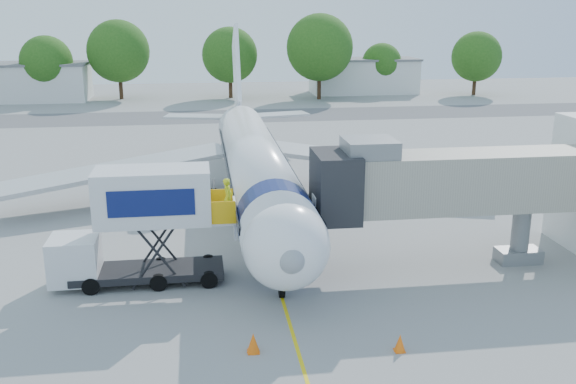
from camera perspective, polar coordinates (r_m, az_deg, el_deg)
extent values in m
plane|color=gray|center=(37.91, -2.40, -3.25)|extent=(160.00, 160.00, 0.00)
cube|color=yellow|center=(37.91, -2.40, -3.24)|extent=(0.15, 70.00, 0.01)
cube|color=#59595B|center=(78.73, -5.40, 6.73)|extent=(120.00, 10.00, 0.01)
cylinder|color=white|center=(39.94, -2.87, 2.22)|extent=(3.70, 28.00, 3.70)
sphere|color=white|center=(26.61, -0.17, -4.83)|extent=(3.70, 3.70, 3.70)
sphere|color=gray|center=(25.18, 0.31, -6.07)|extent=(1.10, 1.10, 1.10)
cone|color=white|center=(56.56, -4.42, 6.24)|extent=(3.70, 6.00, 3.70)
cube|color=white|center=(57.01, -4.58, 10.57)|extent=(0.35, 7.26, 8.29)
cube|color=#B1B3B6|center=(45.09, 8.21, 2.75)|extent=(16.17, 9.32, 1.42)
cube|color=#B1B3B6|center=(43.73, -15.11, 1.95)|extent=(16.17, 9.32, 1.42)
cylinder|color=#999BA0|center=(42.61, 4.36, 0.71)|extent=(2.10, 3.60, 2.10)
cylinder|color=#999BA0|center=(41.73, -10.57, 0.16)|extent=(2.10, 3.60, 2.10)
cube|color=black|center=(26.18, -0.08, -4.14)|extent=(2.60, 1.39, 0.81)
cylinder|color=#0B1652|center=(29.42, -0.95, -2.79)|extent=(3.73, 2.00, 3.73)
cylinder|color=silver|center=(28.84, -0.57, -7.97)|extent=(0.16, 0.16, 1.50)
cylinder|color=black|center=(29.02, -0.56, -8.75)|extent=(0.25, 0.64, 0.64)
cylinder|color=black|center=(43.76, 0.21, 0.01)|extent=(0.35, 0.90, 0.90)
cylinder|color=black|center=(43.36, -6.61, -0.25)|extent=(0.35, 0.90, 0.90)
cube|color=#A59F8D|center=(32.23, 14.91, 0.94)|extent=(13.60, 2.60, 2.80)
cube|color=black|center=(30.42, 4.24, 0.56)|extent=(2.00, 3.20, 3.20)
cube|color=slate|center=(30.37, 7.27, 3.94)|extent=(2.40, 2.40, 0.80)
cylinder|color=slate|center=(34.53, 19.95, -3.54)|extent=(0.90, 0.90, 3.00)
cube|color=slate|center=(34.91, 19.77, -5.32)|extent=(2.20, 1.20, 0.70)
cylinder|color=black|center=(34.51, 18.44, -5.44)|extent=(0.30, 0.70, 0.70)
cylinder|color=black|center=(35.32, 21.07, -5.20)|extent=(0.30, 0.70, 0.70)
cube|color=black|center=(31.14, -12.27, -6.90)|extent=(7.00, 2.30, 0.35)
cube|color=silver|center=(31.30, -18.41, -5.67)|extent=(2.20, 2.20, 2.10)
cube|color=black|center=(31.14, -18.48, -4.90)|extent=(1.90, 2.10, 0.70)
cube|color=silver|center=(29.89, -11.92, -0.32)|extent=(5.20, 2.40, 2.50)
cube|color=#0B1652|center=(28.73, -12.07, -0.99)|extent=(3.80, 0.04, 1.20)
cube|color=silver|center=(30.17, -5.81, -2.28)|extent=(1.10, 2.20, 0.10)
cube|color=#F0AE0C|center=(29.00, -5.76, -1.89)|extent=(1.10, 0.06, 1.10)
cube|color=#F0AE0C|center=(31.01, -5.92, -0.72)|extent=(1.10, 0.06, 1.10)
cylinder|color=black|center=(30.12, -7.03, -7.76)|extent=(0.80, 0.25, 0.80)
cylinder|color=black|center=(32.05, -7.10, -6.26)|extent=(0.80, 0.25, 0.80)
cylinder|color=black|center=(30.56, -17.11, -8.02)|extent=(0.80, 0.25, 0.80)
cylinder|color=black|center=(32.47, -16.55, -6.53)|extent=(0.80, 0.25, 0.80)
imported|color=#CFDD17|center=(29.90, -5.35, -0.50)|extent=(0.56, 0.74, 1.84)
cube|color=#0B1652|center=(21.77, 14.66, -15.67)|extent=(2.57, 2.37, 0.37)
cylinder|color=black|center=(22.77, 10.58, -16.35)|extent=(0.78, 0.49, 0.73)
cone|color=#FF650D|center=(25.13, 9.92, -13.07)|extent=(0.43, 0.43, 0.69)
cube|color=#FF650D|center=(25.29, 9.88, -13.72)|extent=(0.39, 0.39, 0.04)
cone|color=#FF650D|center=(24.72, -3.11, -13.23)|extent=(0.50, 0.50, 0.79)
cube|color=#FF650D|center=(24.90, -3.10, -13.98)|extent=(0.45, 0.45, 0.05)
cube|color=silver|center=(99.29, -22.52, 8.95)|extent=(18.00, 8.00, 5.00)
cube|color=slate|center=(99.06, -22.68, 10.47)|extent=(18.40, 8.40, 0.30)
cube|color=silver|center=(101.39, 6.72, 10.15)|extent=(16.00, 7.00, 5.00)
cube|color=slate|center=(101.17, 6.77, 11.64)|extent=(16.40, 7.40, 0.30)
cylinder|color=#382314|center=(97.05, -20.46, 8.49)|extent=(0.56, 0.56, 3.22)
sphere|color=#225416|center=(96.70, -20.69, 10.80)|extent=(7.15, 7.15, 7.15)
cylinder|color=#382314|center=(96.59, -14.65, 9.16)|extent=(0.56, 0.56, 3.96)
sphere|color=#225416|center=(96.19, -14.85, 12.02)|extent=(8.79, 8.79, 8.79)
cylinder|color=#382314|center=(95.29, -5.13, 9.41)|extent=(0.56, 0.56, 3.59)
sphere|color=#225416|center=(94.90, -5.20, 12.04)|extent=(7.99, 7.99, 7.99)
cylinder|color=#382314|center=(93.58, 2.78, 9.54)|extent=(0.56, 0.56, 4.25)
sphere|color=#225416|center=(93.15, 2.83, 12.72)|extent=(9.45, 9.45, 9.45)
cylinder|color=#382314|center=(101.18, 8.25, 9.43)|extent=(0.56, 0.56, 2.70)
sphere|color=#225416|center=(100.87, 8.33, 11.29)|extent=(6.00, 6.00, 6.00)
cylinder|color=#382314|center=(102.32, 16.23, 9.22)|extent=(0.56, 0.56, 3.33)
sphere|color=#225416|center=(101.97, 16.41, 11.48)|extent=(7.40, 7.40, 7.40)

